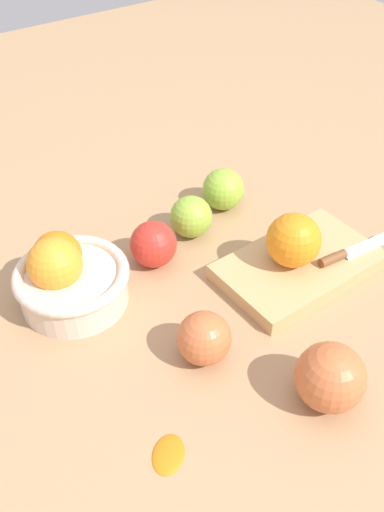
{
  "coord_description": "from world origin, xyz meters",
  "views": [
    {
      "loc": [
        -0.38,
        -0.44,
        0.58
      ],
      "look_at": [
        -0.03,
        0.07,
        0.04
      ],
      "focal_mm": 39.85,
      "sensor_mm": 36.0,
      "label": 1
    }
  ],
  "objects_px": {
    "apple_front_left": "(204,338)",
    "apple_front_center": "(330,377)",
    "cutting_board": "(299,266)",
    "bowl": "(67,276)",
    "apple_back_left": "(153,244)",
    "apple_back_right_2": "(191,217)",
    "apple_back_right": "(223,189)",
    "knife": "(350,252)",
    "orange_on_board": "(294,240)"
  },
  "relations": [
    {
      "from": "apple_front_left",
      "to": "apple_front_center",
      "type": "xyz_separation_m",
      "value": [
        0.08,
        -0.14,
        0.01
      ]
    },
    {
      "from": "bowl",
      "to": "orange_on_board",
      "type": "xyz_separation_m",
      "value": [
        0.29,
        -0.14,
        0.02
      ]
    },
    {
      "from": "orange_on_board",
      "to": "apple_front_left",
      "type": "height_order",
      "value": "orange_on_board"
    },
    {
      "from": "cutting_board",
      "to": "apple_front_left",
      "type": "xyz_separation_m",
      "value": [
        -0.21,
        -0.05,
        0.02
      ]
    },
    {
      "from": "bowl",
      "to": "apple_front_center",
      "type": "bearing_deg",
      "value": -61.88
    },
    {
      "from": "apple_front_center",
      "to": "apple_back_right_2",
      "type": "height_order",
      "value": "apple_front_center"
    },
    {
      "from": "cutting_board",
      "to": "apple_front_left",
      "type": "bearing_deg",
      "value": -166.74
    },
    {
      "from": "bowl",
      "to": "apple_back_right",
      "type": "distance_m",
      "value": 0.32
    },
    {
      "from": "apple_front_left",
      "to": "apple_back_right_2",
      "type": "relative_size",
      "value": 1.03
    },
    {
      "from": "cutting_board",
      "to": "apple_back_right",
      "type": "height_order",
      "value": "apple_back_right"
    },
    {
      "from": "knife",
      "to": "apple_back_right",
      "type": "height_order",
      "value": "apple_back_right"
    },
    {
      "from": "cutting_board",
      "to": "apple_back_left",
      "type": "xyz_separation_m",
      "value": [
        -0.17,
        0.14,
        0.02
      ]
    },
    {
      "from": "apple_front_center",
      "to": "apple_back_right",
      "type": "height_order",
      "value": "apple_front_center"
    },
    {
      "from": "orange_on_board",
      "to": "apple_back_left",
      "type": "bearing_deg",
      "value": 138.29
    },
    {
      "from": "bowl",
      "to": "knife",
      "type": "relative_size",
      "value": 1.03
    },
    {
      "from": "apple_back_right",
      "to": "apple_back_right_2",
      "type": "relative_size",
      "value": 1.05
    },
    {
      "from": "apple_back_left",
      "to": "apple_front_left",
      "type": "bearing_deg",
      "value": -103.15
    },
    {
      "from": "knife",
      "to": "apple_back_left",
      "type": "bearing_deg",
      "value": 143.24
    },
    {
      "from": "apple_back_left",
      "to": "apple_front_center",
      "type": "bearing_deg",
      "value": -83.5
    },
    {
      "from": "orange_on_board",
      "to": "apple_back_right_2",
      "type": "distance_m",
      "value": 0.18
    },
    {
      "from": "apple_back_left",
      "to": "apple_front_center",
      "type": "xyz_separation_m",
      "value": [
        0.04,
        -0.33,
        0.01
      ]
    },
    {
      "from": "apple_front_left",
      "to": "apple_back_right",
      "type": "height_order",
      "value": "apple_back_right"
    },
    {
      "from": "bowl",
      "to": "apple_front_left",
      "type": "xyz_separation_m",
      "value": [
        0.09,
        -0.19,
        -0.01
      ]
    },
    {
      "from": "cutting_board",
      "to": "apple_back_right",
      "type": "bearing_deg",
      "value": 87.98
    },
    {
      "from": "cutting_board",
      "to": "knife",
      "type": "bearing_deg",
      "value": -25.9
    },
    {
      "from": "apple_front_left",
      "to": "orange_on_board",
      "type": "bearing_deg",
      "value": 15.71
    },
    {
      "from": "apple_back_right",
      "to": "apple_front_center",
      "type": "bearing_deg",
      "value": -109.49
    },
    {
      "from": "cutting_board",
      "to": "apple_back_left",
      "type": "bearing_deg",
      "value": 139.47
    },
    {
      "from": "knife",
      "to": "apple_front_center",
      "type": "relative_size",
      "value": 1.86
    },
    {
      "from": "apple_back_right",
      "to": "apple_back_right_2",
      "type": "height_order",
      "value": "apple_back_right"
    },
    {
      "from": "apple_front_left",
      "to": "apple_back_right_2",
      "type": "height_order",
      "value": "apple_front_left"
    },
    {
      "from": "bowl",
      "to": "apple_back_left",
      "type": "relative_size",
      "value": 2.26
    },
    {
      "from": "apple_front_center",
      "to": "apple_back_right",
      "type": "bearing_deg",
      "value": 70.51
    },
    {
      "from": "apple_front_center",
      "to": "apple_back_right_2",
      "type": "xyz_separation_m",
      "value": [
        0.05,
        0.35,
        -0.01
      ]
    },
    {
      "from": "cutting_board",
      "to": "bowl",
      "type": "bearing_deg",
      "value": 154.8
    },
    {
      "from": "knife",
      "to": "apple_back_right",
      "type": "bearing_deg",
      "value": 104.98
    },
    {
      "from": "cutting_board",
      "to": "apple_back_left",
      "type": "distance_m",
      "value": 0.22
    },
    {
      "from": "cutting_board",
      "to": "apple_front_center",
      "type": "height_order",
      "value": "apple_front_center"
    },
    {
      "from": "cutting_board",
      "to": "apple_back_right",
      "type": "relative_size",
      "value": 3.36
    },
    {
      "from": "knife",
      "to": "apple_back_right_2",
      "type": "xyz_separation_m",
      "value": [
        -0.15,
        0.2,
        0.01
      ]
    },
    {
      "from": "apple_back_right",
      "to": "apple_front_left",
      "type": "bearing_deg",
      "value": -131.43
    },
    {
      "from": "bowl",
      "to": "apple_back_right",
      "type": "xyz_separation_m",
      "value": [
        0.31,
        0.05,
        -0.01
      ]
    },
    {
      "from": "orange_on_board",
      "to": "knife",
      "type": "bearing_deg",
      "value": -25.56
    },
    {
      "from": "apple_back_right",
      "to": "bowl",
      "type": "bearing_deg",
      "value": -170.22
    },
    {
      "from": "apple_front_left",
      "to": "apple_back_right",
      "type": "distance_m",
      "value": 0.33
    },
    {
      "from": "bowl",
      "to": "cutting_board",
      "type": "xyz_separation_m",
      "value": [
        0.31,
        -0.14,
        -0.03
      ]
    },
    {
      "from": "knife",
      "to": "apple_front_center",
      "type": "distance_m",
      "value": 0.25
    },
    {
      "from": "knife",
      "to": "apple_front_left",
      "type": "xyz_separation_m",
      "value": [
        -0.28,
        -0.02,
        0.01
      ]
    },
    {
      "from": "knife",
      "to": "apple_front_center",
      "type": "xyz_separation_m",
      "value": [
        -0.2,
        -0.15,
        0.01
      ]
    },
    {
      "from": "bowl",
      "to": "apple_front_left",
      "type": "distance_m",
      "value": 0.22
    }
  ]
}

